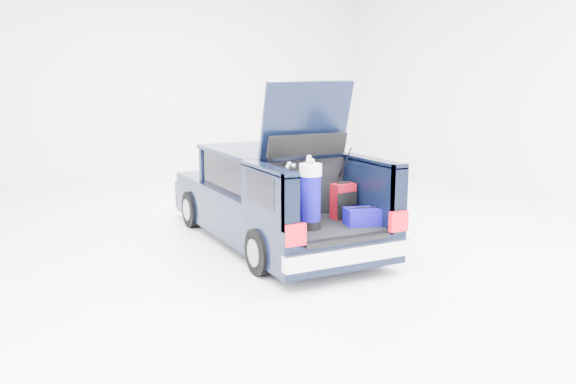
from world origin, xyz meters
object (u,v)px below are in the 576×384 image
black_golf_bag (291,198)px  blue_golf_bag (310,196)px  red_suitcase (343,201)px  car (270,198)px  blue_duffel (363,216)px

black_golf_bag → blue_golf_bag: 0.27m
red_suitcase → black_golf_bag: bearing=-176.8°
black_golf_bag → red_suitcase: bearing=5.2°
car → red_suitcase: size_ratio=9.07×
black_golf_bag → blue_duffel: (0.91, -0.31, -0.27)m
car → red_suitcase: car is taller
black_golf_bag → blue_duffel: 1.00m
red_suitcase → blue_golf_bag: blue_golf_bag is taller
black_golf_bag → blue_golf_bag: blue_golf_bag is taller
red_suitcase → blue_duffel: 0.44m
blue_golf_bag → black_golf_bag: bearing=147.2°
red_suitcase → car: bearing=104.0°
red_suitcase → blue_golf_bag: 0.76m
car → blue_duffel: 1.87m
blue_duffel → car: bearing=117.8°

